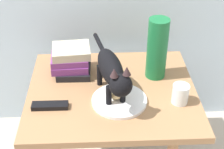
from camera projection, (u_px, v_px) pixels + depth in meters
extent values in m
cube|color=#9E724C|center=(112.00, 92.00, 1.51)|extent=(0.74, 0.64, 0.03)
cylinder|color=#9E724C|center=(66.00, 104.00, 1.84)|extent=(0.04, 0.04, 0.48)
cylinder|color=#9E724C|center=(153.00, 102.00, 1.86)|extent=(0.04, 0.04, 0.48)
cylinder|color=white|center=(119.00, 101.00, 1.42)|extent=(0.23, 0.23, 0.01)
ellipsoid|color=#E0BC7A|center=(118.00, 92.00, 1.42)|extent=(0.10, 0.10, 0.05)
cylinder|color=black|center=(123.00, 94.00, 1.39)|extent=(0.02, 0.02, 0.10)
cylinder|color=black|center=(109.00, 96.00, 1.38)|extent=(0.02, 0.02, 0.10)
cylinder|color=black|center=(113.00, 73.00, 1.52)|extent=(0.02, 0.02, 0.10)
cylinder|color=black|center=(100.00, 75.00, 1.50)|extent=(0.02, 0.02, 0.10)
ellipsoid|color=black|center=(110.00, 67.00, 1.40)|extent=(0.15, 0.27, 0.11)
sphere|color=black|center=(121.00, 85.00, 1.28)|extent=(0.09, 0.09, 0.09)
cone|color=#332224|center=(127.00, 71.00, 1.24)|extent=(0.03, 0.03, 0.03)
cone|color=#332224|center=(115.00, 72.00, 1.24)|extent=(0.03, 0.03, 0.03)
cylinder|color=black|center=(99.00, 43.00, 1.56)|extent=(0.05, 0.16, 0.02)
cube|color=black|center=(74.00, 71.00, 1.60)|extent=(0.16, 0.15, 0.03)
cube|color=#72337A|center=(70.00, 64.00, 1.58)|extent=(0.17, 0.15, 0.03)
cube|color=#72337A|center=(70.00, 58.00, 1.56)|extent=(0.18, 0.15, 0.03)
cube|color=#BCB299|center=(71.00, 51.00, 1.55)|extent=(0.18, 0.16, 0.04)
cylinder|color=#196B38|center=(157.00, 49.00, 1.51)|extent=(0.09, 0.09, 0.29)
cylinder|color=silver|center=(180.00, 94.00, 1.40)|extent=(0.07, 0.07, 0.08)
cylinder|color=silver|center=(180.00, 98.00, 1.41)|extent=(0.06, 0.06, 0.04)
cube|color=black|center=(50.00, 106.00, 1.39)|extent=(0.15, 0.04, 0.02)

